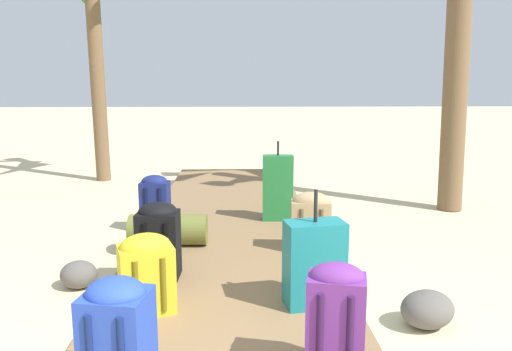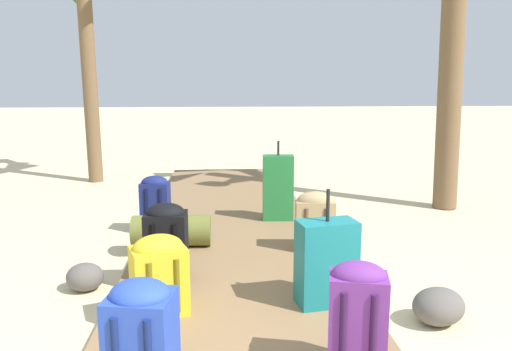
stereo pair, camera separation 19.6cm
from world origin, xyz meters
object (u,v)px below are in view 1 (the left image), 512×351
Objects in this scene: backpack_tan at (311,220)px; backpack_black at (158,238)px; backpack_yellow at (146,271)px; backpack_navy at (155,198)px; backpack_purple at (336,317)px; suitcase_teal at (314,263)px; backpack_blue at (117,333)px; duffel_bag_olive at (168,229)px; suitcase_green at (278,188)px.

backpack_black is (-1.23, -0.57, 0.03)m from backpack_tan.
backpack_navy is at bearing 97.61° from backpack_yellow.
backpack_purple reaches higher than backpack_black.
backpack_yellow is 1.08m from suitcase_teal.
backpack_black is 0.58m from backpack_yellow.
backpack_navy is at bearing 115.61° from backpack_purple.
backpack_navy is at bearing 95.77° from backpack_blue.
backpack_purple reaches higher than backpack_yellow.
backpack_yellow is at bearing -82.39° from backpack_navy.
backpack_tan is 0.67× the size of suitcase_teal.
backpack_purple is 1.12× the size of backpack_tan.
backpack_purple is 1.70m from backpack_black.
backpack_black is (0.03, -0.77, 0.16)m from duffel_bag_olive.
backpack_yellow is at bearing 144.98° from backpack_purple.
backpack_black reaches higher than duffel_bag_olive.
backpack_black reaches higher than backpack_tan.
backpack_blue is at bearing -88.66° from backpack_yellow.
backpack_yellow reaches higher than duffel_bag_olive.
backpack_tan is 1.67m from backpack_yellow.
backpack_purple is 1.14× the size of backpack_yellow.
suitcase_teal is (1.09, -0.52, -0.02)m from backpack_black.
duffel_bag_olive is 1.36× the size of backpack_navy.
backpack_black is at bearing -79.88° from backpack_navy.
backpack_black is at bearing -87.46° from duffel_bag_olive.
backpack_blue is at bearing -88.75° from backpack_black.
suitcase_teal reaches higher than duffel_bag_olive.
backpack_tan is 1.36m from backpack_black.
backpack_yellow is (-0.02, 0.85, -0.03)m from backpack_blue.
backpack_blue is 1.10× the size of backpack_yellow.
backpack_purple is 1.89m from backpack_tan.
duffel_bag_olive is at bearing 91.93° from backpack_yellow.
backpack_tan is 0.75× the size of duffel_bag_olive.
backpack_navy is at bearing 124.37° from suitcase_teal.
backpack_purple is at bearing -50.88° from backpack_black.
backpack_purple reaches higher than backpack_tan.
suitcase_green is 2.09m from suitcase_teal.
suitcase_green is at bearing 37.13° from duffel_bag_olive.
backpack_navy is at bearing 108.08° from duffel_bag_olive.
backpack_blue is 3.16m from suitcase_green.
backpack_blue is 0.86m from backpack_yellow.
suitcase_teal reaches higher than backpack_yellow.
backpack_navy is (-1.49, 0.90, -0.00)m from backpack_tan.
duffel_bag_olive is at bearing 170.92° from backpack_tan.
suitcase_green is at bearing 90.97° from backpack_purple.
backpack_tan reaches higher than backpack_navy.
backpack_blue reaches higher than backpack_tan.
backpack_yellow is (-1.22, -1.14, -0.00)m from backpack_tan.
suitcase_teal is at bearing -48.73° from duffel_bag_olive.
backpack_black is at bearing 91.11° from backpack_yellow.
backpack_blue reaches higher than duffel_bag_olive.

